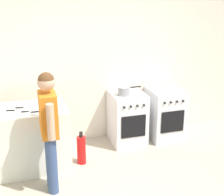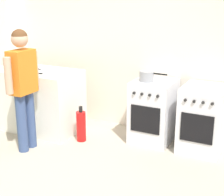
{
  "view_description": "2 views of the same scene",
  "coord_description": "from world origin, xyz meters",
  "px_view_note": "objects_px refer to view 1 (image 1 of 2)",
  "views": [
    {
      "loc": [
        -1.38,
        -3.31,
        2.58
      ],
      "look_at": [
        -0.11,
        0.92,
        1.04
      ],
      "focal_mm": 55.0,
      "sensor_mm": 36.0,
      "label": 1
    },
    {
      "loc": [
        1.86,
        -2.62,
        1.97
      ],
      "look_at": [
        0.13,
        0.77,
        0.8
      ],
      "focal_mm": 55.0,
      "sensor_mm": 36.0,
      "label": 2
    }
  ],
  "objects_px": {
    "knife_paring": "(8,111)",
    "fire_extinguisher": "(81,150)",
    "knife_carving": "(18,112)",
    "knife_chef": "(26,108)",
    "oven_right": "(165,113)",
    "knife_bread": "(27,113)",
    "oven_left": "(127,118)",
    "person": "(49,123)",
    "pot": "(124,91)"
  },
  "relations": [
    {
      "from": "person",
      "to": "fire_extinguisher",
      "type": "relative_size",
      "value": 3.12
    },
    {
      "from": "pot",
      "to": "fire_extinguisher",
      "type": "relative_size",
      "value": 0.75
    },
    {
      "from": "oven_right",
      "to": "knife_paring",
      "type": "relative_size",
      "value": 4.02
    },
    {
      "from": "knife_chef",
      "to": "fire_extinguisher",
      "type": "xyz_separation_m",
      "value": [
        0.73,
        -0.14,
        -0.69
      ]
    },
    {
      "from": "oven_left",
      "to": "knife_chef",
      "type": "bearing_deg",
      "value": -168.0
    },
    {
      "from": "oven_left",
      "to": "knife_paring",
      "type": "bearing_deg",
      "value": -167.83
    },
    {
      "from": "oven_left",
      "to": "knife_carving",
      "type": "xyz_separation_m",
      "value": [
        -1.71,
        -0.48,
        0.48
      ]
    },
    {
      "from": "oven_left",
      "to": "knife_bread",
      "type": "height_order",
      "value": "knife_bread"
    },
    {
      "from": "oven_right",
      "to": "knife_paring",
      "type": "distance_m",
      "value": 2.58
    },
    {
      "from": "oven_left",
      "to": "oven_right",
      "type": "xyz_separation_m",
      "value": [
        0.67,
        -0.0,
        -0.0
      ]
    },
    {
      "from": "oven_right",
      "to": "fire_extinguisher",
      "type": "relative_size",
      "value": 1.7
    },
    {
      "from": "knife_carving",
      "to": "knife_chef",
      "type": "xyz_separation_m",
      "value": [
        0.11,
        0.14,
        0.0
      ]
    },
    {
      "from": "oven_right",
      "to": "fire_extinguisher",
      "type": "xyz_separation_m",
      "value": [
        -1.54,
        -0.48,
        -0.21
      ]
    },
    {
      "from": "knife_paring",
      "to": "fire_extinguisher",
      "type": "xyz_separation_m",
      "value": [
        0.96,
        -0.08,
        -0.69
      ]
    },
    {
      "from": "knife_paring",
      "to": "oven_right",
      "type": "bearing_deg",
      "value": 8.98
    },
    {
      "from": "knife_chef",
      "to": "oven_right",
      "type": "bearing_deg",
      "value": 8.52
    },
    {
      "from": "fire_extinguisher",
      "to": "knife_chef",
      "type": "bearing_deg",
      "value": 169.24
    },
    {
      "from": "oven_right",
      "to": "knife_carving",
      "type": "relative_size",
      "value": 2.58
    },
    {
      "from": "pot",
      "to": "knife_carving",
      "type": "bearing_deg",
      "value": -165.82
    },
    {
      "from": "oven_right",
      "to": "fire_extinguisher",
      "type": "height_order",
      "value": "oven_right"
    },
    {
      "from": "person",
      "to": "fire_extinguisher",
      "type": "xyz_separation_m",
      "value": [
        0.49,
        0.54,
        -0.7
      ]
    },
    {
      "from": "oven_right",
      "to": "person",
      "type": "xyz_separation_m",
      "value": [
        -2.03,
        -1.02,
        0.49
      ]
    },
    {
      "from": "knife_bread",
      "to": "person",
      "type": "bearing_deg",
      "value": -63.61
    },
    {
      "from": "oven_right",
      "to": "fire_extinguisher",
      "type": "distance_m",
      "value": 1.62
    },
    {
      "from": "oven_right",
      "to": "knife_carving",
      "type": "distance_m",
      "value": 2.47
    },
    {
      "from": "knife_carving",
      "to": "knife_chef",
      "type": "relative_size",
      "value": 1.06
    },
    {
      "from": "oven_right",
      "to": "knife_paring",
      "type": "height_order",
      "value": "knife_paring"
    },
    {
      "from": "oven_right",
      "to": "knife_paring",
      "type": "bearing_deg",
      "value": -171.02
    },
    {
      "from": "knife_carving",
      "to": "fire_extinguisher",
      "type": "height_order",
      "value": "knife_carving"
    },
    {
      "from": "knife_chef",
      "to": "knife_carving",
      "type": "bearing_deg",
      "value": -128.18
    },
    {
      "from": "knife_chef",
      "to": "person",
      "type": "height_order",
      "value": "person"
    },
    {
      "from": "fire_extinguisher",
      "to": "knife_carving",
      "type": "bearing_deg",
      "value": -179.76
    },
    {
      "from": "oven_left",
      "to": "knife_paring",
      "type": "height_order",
      "value": "knife_paring"
    },
    {
      "from": "oven_left",
      "to": "knife_bread",
      "type": "relative_size",
      "value": 2.43
    },
    {
      "from": "knife_carving",
      "to": "knife_paring",
      "type": "relative_size",
      "value": 1.56
    },
    {
      "from": "pot",
      "to": "knife_carving",
      "type": "relative_size",
      "value": 1.14
    },
    {
      "from": "oven_right",
      "to": "knife_bread",
      "type": "relative_size",
      "value": 2.43
    },
    {
      "from": "pot",
      "to": "knife_chef",
      "type": "bearing_deg",
      "value": -169.93
    },
    {
      "from": "knife_carving",
      "to": "knife_bread",
      "type": "distance_m",
      "value": 0.13
    },
    {
      "from": "knife_paring",
      "to": "person",
      "type": "xyz_separation_m",
      "value": [
        0.47,
        -0.62,
        0.01
      ]
    },
    {
      "from": "knife_bread",
      "to": "knife_paring",
      "type": "height_order",
      "value": "same"
    },
    {
      "from": "fire_extinguisher",
      "to": "person",
      "type": "bearing_deg",
      "value": -132.48
    },
    {
      "from": "oven_left",
      "to": "knife_carving",
      "type": "relative_size",
      "value": 2.58
    },
    {
      "from": "knife_chef",
      "to": "person",
      "type": "relative_size",
      "value": 0.2
    },
    {
      "from": "pot",
      "to": "knife_carving",
      "type": "xyz_separation_m",
      "value": [
        -1.63,
        -0.41,
        -0.01
      ]
    },
    {
      "from": "oven_left",
      "to": "person",
      "type": "relative_size",
      "value": 0.55
    },
    {
      "from": "knife_carving",
      "to": "knife_chef",
      "type": "distance_m",
      "value": 0.18
    },
    {
      "from": "oven_left",
      "to": "fire_extinguisher",
      "type": "distance_m",
      "value": 1.01
    },
    {
      "from": "oven_left",
      "to": "knife_paring",
      "type": "distance_m",
      "value": 1.94
    },
    {
      "from": "fire_extinguisher",
      "to": "knife_bread",
      "type": "bearing_deg",
      "value": -174.68
    }
  ]
}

